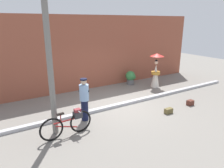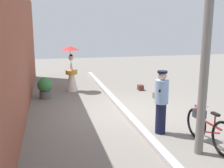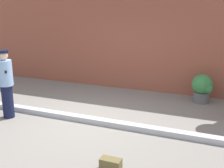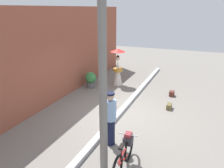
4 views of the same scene
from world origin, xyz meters
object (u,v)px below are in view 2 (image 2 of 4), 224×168
Objects in this scene: backpack_on_pavement at (141,87)px; potted_plant_by_door at (45,87)px; person_officer at (161,101)px; utility_pole at (207,41)px; bicycle_near_officer at (207,126)px; backpack_spare at (156,96)px; person_with_parasol at (71,69)px.

potted_plant_by_door is at bearing 95.65° from backpack_on_pavement.
utility_pole is (-1.23, -0.36, 1.54)m from person_officer.
bicycle_near_officer is 1.08× the size of person_officer.
utility_pole is (-5.80, 0.73, 2.28)m from backpack_on_pavement.
utility_pole is (-4.35, 0.84, 2.29)m from backpack_spare.
utility_pole is (-6.34, -2.15, 1.47)m from person_with_parasol.
utility_pole reaches higher than potted_plant_by_door.
backpack_on_pavement reaches higher than backpack_spare.
bicycle_near_officer is 6.23m from potted_plant_by_door.
utility_pole reaches higher than person_with_parasol.
person_officer is 3.43m from backpack_spare.
utility_pole is at bearing 172.87° from backpack_on_pavement.
bicycle_near_officer is 6.54m from person_with_parasol.
potted_plant_by_door is at bearing 30.75° from utility_pole.
person_officer is at bearing -160.76° from person_with_parasol.
backpack_spare is at bearing -104.64° from potted_plant_by_door.
person_with_parasol reaches higher than person_officer.
potted_plant_by_door is 4.21m from backpack_spare.
bicycle_near_officer reaches higher than backpack_on_pavement.
utility_pole is (-5.41, -3.22, 1.97)m from potted_plant_by_door.
backpack_on_pavement is 0.06× the size of utility_pole.
bicycle_near_officer reaches higher than backpack_spare.
backpack_on_pavement is at bearing 4.64° from backpack_spare.
utility_pole reaches higher than backpack_spare.
person_officer reaches higher than bicycle_near_officer.
backpack_on_pavement is 0.83× the size of backpack_spare.
person_officer is 2.03× the size of potted_plant_by_door.
utility_pole is (-0.33, 0.39, 1.96)m from bicycle_near_officer.
potted_plant_by_door is at bearing 130.85° from person_with_parasol.
person_officer is at bearing 40.01° from bicycle_near_officer.
person_officer is 5.42m from person_with_parasol.
potted_plant_by_door is 2.34× the size of backpack_spare.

